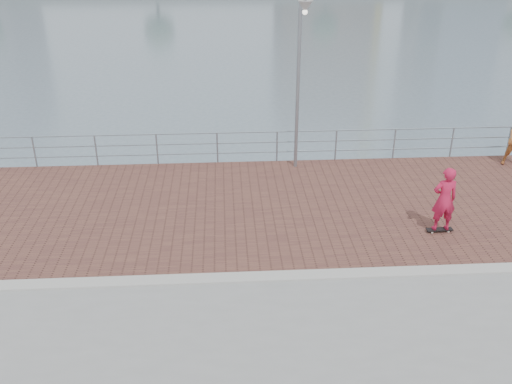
{
  "coord_description": "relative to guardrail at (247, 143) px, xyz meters",
  "views": [
    {
      "loc": [
        -0.8,
        -11.23,
        7.85
      ],
      "look_at": [
        0.0,
        2.0,
        1.3
      ],
      "focal_mm": 40.0,
      "sensor_mm": 36.0,
      "label": 1
    }
  ],
  "objects": [
    {
      "name": "street_lamp",
      "position": [
        1.62,
        -0.93,
        3.48
      ],
      "size": [
        0.43,
        1.25,
        5.87
      ],
      "color": "gray",
      "rests_on": "brick_lane"
    },
    {
      "name": "water",
      "position": [
        -0.0,
        -7.0,
        -2.69
      ],
      "size": [
        400.0,
        400.0,
        0.0
      ],
      "primitive_type": "plane",
      "color": "slate",
      "rests_on": "ground"
    },
    {
      "name": "curb",
      "position": [
        -0.0,
        -7.0,
        -0.66
      ],
      "size": [
        40.0,
        0.4,
        0.06
      ],
      "primitive_type": "cube",
      "color": "#B7B5AD",
      "rests_on": "seawall"
    },
    {
      "name": "guardrail",
      "position": [
        0.0,
        0.0,
        0.0
      ],
      "size": [
        39.06,
        0.06,
        1.13
      ],
      "color": "#8C9EA8",
      "rests_on": "brick_lane"
    },
    {
      "name": "brick_lane",
      "position": [
        -0.0,
        -3.4,
        -0.68
      ],
      "size": [
        40.0,
        6.8,
        0.02
      ],
      "primitive_type": "cube",
      "color": "brown",
      "rests_on": "seawall"
    },
    {
      "name": "skateboarder",
      "position": [
        4.99,
        -5.14,
        0.32
      ],
      "size": [
        0.68,
        0.46,
        1.81
      ],
      "primitive_type": "imported",
      "rotation": [
        0.0,
        0.0,
        3.18
      ],
      "color": "#C91A42",
      "rests_on": "skateboard"
    },
    {
      "name": "skateboard",
      "position": [
        4.99,
        -5.14,
        -0.61
      ],
      "size": [
        0.72,
        0.21,
        0.08
      ],
      "rotation": [
        0.0,
        0.0,
        0.04
      ],
      "color": "black",
      "rests_on": "brick_lane"
    }
  ]
}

